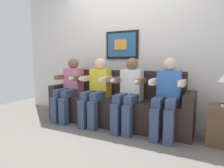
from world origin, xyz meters
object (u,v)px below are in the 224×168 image
Objects in this scene: couch at (117,106)px; person_right_center at (129,91)px; person_rightmost at (167,94)px; side_table_right at (224,125)px; spare_remote_on_table at (222,105)px; person_left_center at (97,89)px; person_leftmost at (70,87)px.

person_right_center reaches higher than couch.
person_rightmost is 2.22× the size of side_table_right.
side_table_right is 0.26m from spare_remote_on_table.
person_rightmost is at bearing -175.45° from spare_remote_on_table.
side_table_right is at bearing 13.52° from spare_remote_on_table.
side_table_right is at bearing 1.90° from person_left_center.
spare_remote_on_table is at bearing 1.70° from person_left_center.
person_right_center is 8.54× the size of spare_remote_on_table.
person_right_center is at bearing 0.00° from person_left_center.
couch is at bearing 11.11° from person_leftmost.
side_table_right is (1.28, 0.06, -0.36)m from person_right_center.
spare_remote_on_table is at bearing 1.28° from person_leftmost.
spare_remote_on_table is at bearing -4.28° from couch.
person_leftmost is 1.72m from person_rightmost.
person_leftmost is 2.40m from spare_remote_on_table.
person_right_center is at bearing -177.25° from side_table_right.
person_left_center is 1.00× the size of person_right_center.
person_rightmost is 8.54× the size of spare_remote_on_table.
couch reaches higher than spare_remote_on_table.
person_left_center is 1.89m from side_table_right.
couch is at bearing 175.72° from spare_remote_on_table.
person_left_center is 0.57m from person_right_center.
couch is 18.73× the size of spare_remote_on_table.
person_leftmost and person_right_center have the same top height.
person_right_center is 2.22× the size of side_table_right.
person_right_center is 1.33m from side_table_right.
person_rightmost is 0.80m from side_table_right.
person_right_center is (0.57, 0.00, 0.00)m from person_left_center.
couch is at bearing 168.86° from person_rightmost.
side_table_right is (1.57, -0.11, -0.06)m from couch.
person_left_center is 1.82m from spare_remote_on_table.
person_leftmost is at bearing 179.95° from person_left_center.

